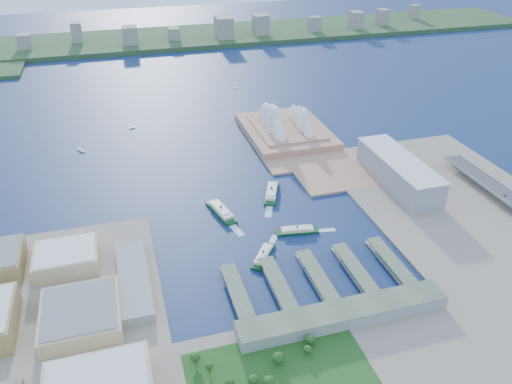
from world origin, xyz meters
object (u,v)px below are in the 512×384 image
object	(u,v)px
ferry_b	(272,191)
car_c	(505,195)
opera_house	(286,117)
toaster_building	(398,171)
ferry_c	(263,254)
ferry_d	(297,229)
ferry_a	(221,209)

from	to	relation	value
ferry_b	car_c	world-z (taller)	car_c
opera_house	car_c	bearing A→B (deg)	-56.33
toaster_building	car_c	world-z (taller)	toaster_building
ferry_b	car_c	size ratio (longest dim) A/B	13.64
toaster_building	ferry_c	xyz separation A→B (m)	(-222.03, -102.84, -15.90)
ferry_c	car_c	size ratio (longest dim) A/B	11.10
opera_house	ferry_c	distance (m)	331.50
toaster_building	ferry_b	bearing A→B (deg)	172.52
ferry_b	ferry_c	size ratio (longest dim) A/B	1.23
toaster_building	car_c	distance (m)	133.21
opera_house	toaster_building	distance (m)	219.62
ferry_b	ferry_d	xyz separation A→B (m)	(1.85, -91.39, -0.95)
opera_house	ferry_d	world-z (taller)	opera_house
ferry_a	car_c	bearing A→B (deg)	-26.69
ferry_c	ferry_d	size ratio (longest dim) A/B	0.98
toaster_building	ferry_a	xyz separation A→B (m)	(-246.27, -3.33, -14.81)
toaster_building	ferry_a	bearing A→B (deg)	-179.22
toaster_building	car_c	size ratio (longest dim) A/B	35.39
ferry_a	ferry_b	distance (m)	78.66
opera_house	toaster_building	size ratio (longest dim) A/B	1.16
opera_house	car_c	world-z (taller)	opera_house
toaster_building	ferry_a	size ratio (longest dim) A/B	2.57
toaster_building	car_c	bearing A→B (deg)	-40.65
ferry_a	car_c	xyz separation A→B (m)	(347.27, -83.38, 9.79)
opera_house	ferry_b	size ratio (longest dim) A/B	3.01
toaster_building	ferry_b	distance (m)	174.11
ferry_a	ferry_d	xyz separation A→B (m)	(76.11, -65.46, -0.99)
ferry_b	ferry_c	distance (m)	135.05
ferry_b	ferry_c	world-z (taller)	ferry_b
ferry_d	car_c	bearing A→B (deg)	-85.25
opera_house	ferry_d	xyz separation A→B (m)	(-80.16, -268.79, -27.30)
ferry_b	car_c	distance (m)	294.24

